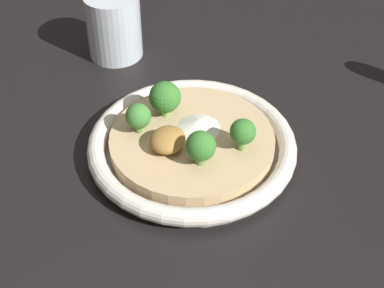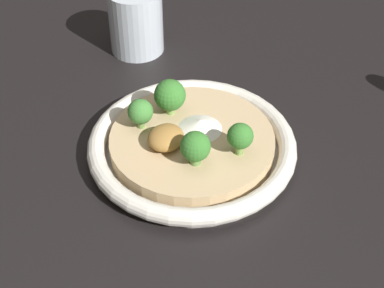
{
  "view_description": "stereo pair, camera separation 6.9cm",
  "coord_description": "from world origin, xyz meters",
  "px_view_note": "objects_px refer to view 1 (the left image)",
  "views": [
    {
      "loc": [
        0.46,
        0.23,
        0.48
      ],
      "look_at": [
        0.0,
        0.0,
        0.02
      ],
      "focal_mm": 55.0,
      "sensor_mm": 36.0,
      "label": 1
    },
    {
      "loc": [
        0.43,
        0.29,
        0.48
      ],
      "look_at": [
        0.0,
        0.0,
        0.02
      ],
      "focal_mm": 55.0,
      "sensor_mm": 36.0,
      "label": 2
    }
  ],
  "objects_px": {
    "risotto_bowl": "(192,146)",
    "broccoli_front_right": "(138,117)",
    "broccoli_front_left": "(165,97)",
    "drinking_glass": "(114,26)",
    "broccoli_back_left": "(243,132)",
    "broccoli_right": "(201,147)"
  },
  "relations": [
    {
      "from": "broccoli_back_left",
      "to": "broccoli_front_left",
      "type": "bearing_deg",
      "value": -98.47
    },
    {
      "from": "risotto_bowl",
      "to": "drinking_glass",
      "type": "relative_size",
      "value": 2.62
    },
    {
      "from": "broccoli_right",
      "to": "broccoli_front_right",
      "type": "relative_size",
      "value": 1.09
    },
    {
      "from": "broccoli_front_left",
      "to": "broccoli_front_right",
      "type": "bearing_deg",
      "value": -18.1
    },
    {
      "from": "risotto_bowl",
      "to": "broccoli_right",
      "type": "relative_size",
      "value": 5.96
    },
    {
      "from": "broccoli_right",
      "to": "broccoli_front_right",
      "type": "height_order",
      "value": "broccoli_right"
    },
    {
      "from": "risotto_bowl",
      "to": "broccoli_front_right",
      "type": "xyz_separation_m",
      "value": [
        0.02,
        -0.06,
        0.04
      ]
    },
    {
      "from": "broccoli_front_right",
      "to": "risotto_bowl",
      "type": "bearing_deg",
      "value": 107.29
    },
    {
      "from": "broccoli_right",
      "to": "broccoli_back_left",
      "type": "bearing_deg",
      "value": 141.41
    },
    {
      "from": "risotto_bowl",
      "to": "drinking_glass",
      "type": "height_order",
      "value": "drinking_glass"
    },
    {
      "from": "broccoli_front_right",
      "to": "drinking_glass",
      "type": "distance_m",
      "value": 0.22
    },
    {
      "from": "broccoli_front_left",
      "to": "drinking_glass",
      "type": "distance_m",
      "value": 0.2
    },
    {
      "from": "broccoli_front_right",
      "to": "broccoli_back_left",
      "type": "bearing_deg",
      "value": 101.74
    },
    {
      "from": "broccoli_front_right",
      "to": "drinking_glass",
      "type": "height_order",
      "value": "drinking_glass"
    },
    {
      "from": "broccoli_front_left",
      "to": "broccoli_front_right",
      "type": "distance_m",
      "value": 0.04
    },
    {
      "from": "broccoli_front_left",
      "to": "broccoli_front_right",
      "type": "relative_size",
      "value": 1.21
    },
    {
      "from": "risotto_bowl",
      "to": "broccoli_back_left",
      "type": "height_order",
      "value": "broccoli_back_left"
    },
    {
      "from": "broccoli_front_left",
      "to": "drinking_glass",
      "type": "bearing_deg",
      "value": -130.01
    },
    {
      "from": "broccoli_back_left",
      "to": "drinking_glass",
      "type": "xyz_separation_m",
      "value": [
        -0.14,
        -0.26,
        -0.01
      ]
    },
    {
      "from": "broccoli_front_left",
      "to": "broccoli_right",
      "type": "distance_m",
      "value": 0.09
    },
    {
      "from": "risotto_bowl",
      "to": "broccoli_back_left",
      "type": "distance_m",
      "value": 0.07
    },
    {
      "from": "drinking_glass",
      "to": "broccoli_right",
      "type": "bearing_deg",
      "value": 50.85
    }
  ]
}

